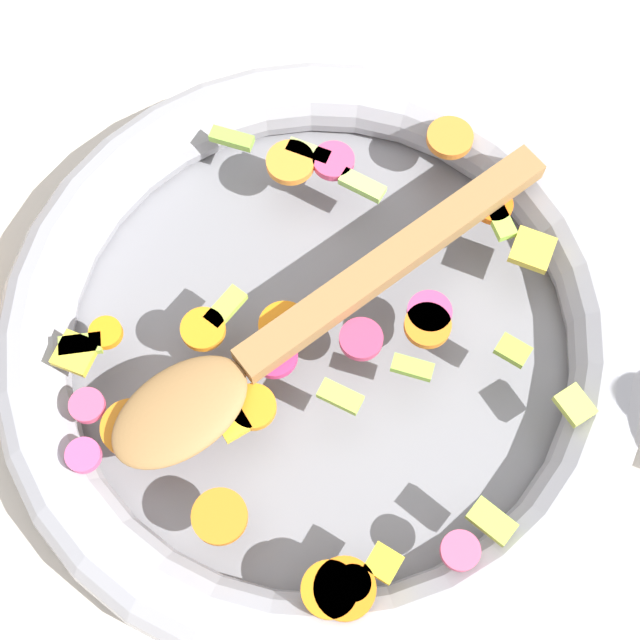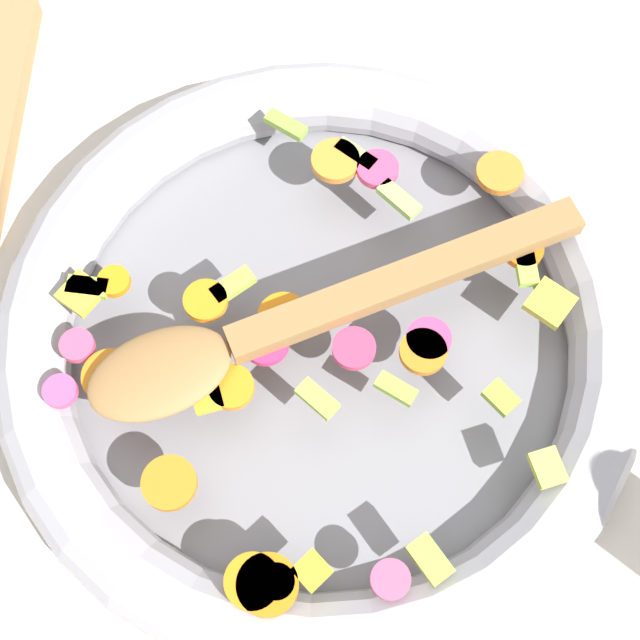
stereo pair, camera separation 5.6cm
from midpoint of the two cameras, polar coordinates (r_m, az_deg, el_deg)
name	(u,v)px [view 2 (the right image)]	position (r m, az deg, el deg)	size (l,w,h in m)	color
ground_plane	(320,348)	(0.61, 2.63, -2.10)	(4.00, 4.00, 0.00)	beige
skillet	(320,336)	(0.59, 2.72, -1.36)	(0.43, 0.43, 0.05)	slate
chopped_vegetables	(294,352)	(0.55, 1.24, -2.42)	(0.34, 0.33, 0.01)	orange
wooden_spoon	(289,324)	(0.55, 0.92, -0.61)	(0.17, 0.32, 0.01)	olive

